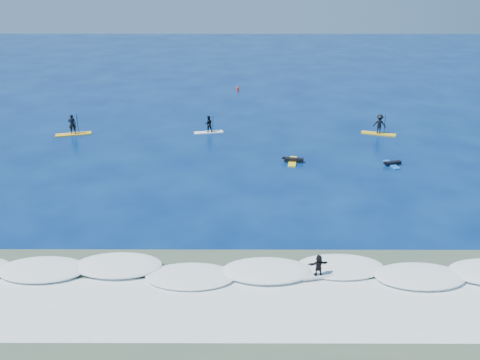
{
  "coord_description": "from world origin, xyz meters",
  "views": [
    {
      "loc": [
        -0.35,
        -34.17,
        15.82
      ],
      "look_at": [
        -0.45,
        1.3,
        0.6
      ],
      "focal_mm": 40.0,
      "sensor_mm": 36.0,
      "label": 1
    }
  ],
  "objects_px": {
    "sup_paddler_center": "(209,126)",
    "marker_buoy": "(238,89)",
    "prone_paddler_far": "(392,164)",
    "sup_paddler_right": "(379,125)",
    "wave_surfer": "(318,267)",
    "sup_paddler_left": "(73,127)",
    "prone_paddler_near": "(293,160)"
  },
  "relations": [
    {
      "from": "sup_paddler_center",
      "to": "marker_buoy",
      "type": "height_order",
      "value": "sup_paddler_center"
    },
    {
      "from": "prone_paddler_far",
      "to": "marker_buoy",
      "type": "xyz_separation_m",
      "value": [
        -12.57,
        24.63,
        0.18
      ]
    },
    {
      "from": "sup_paddler_center",
      "to": "prone_paddler_far",
      "type": "bearing_deg",
      "value": -40.17
    },
    {
      "from": "sup_paddler_center",
      "to": "prone_paddler_far",
      "type": "xyz_separation_m",
      "value": [
        15.18,
        -8.29,
        -0.58
      ]
    },
    {
      "from": "sup_paddler_right",
      "to": "wave_surfer",
      "type": "xyz_separation_m",
      "value": [
        -8.87,
        -24.12,
        -0.13
      ]
    },
    {
      "from": "wave_surfer",
      "to": "sup_paddler_center",
      "type": "bearing_deg",
      "value": 93.77
    },
    {
      "from": "sup_paddler_left",
      "to": "wave_surfer",
      "type": "bearing_deg",
      "value": -65.64
    },
    {
      "from": "sup_paddler_right",
      "to": "marker_buoy",
      "type": "distance_m",
      "value": 21.41
    },
    {
      "from": "prone_paddler_near",
      "to": "prone_paddler_far",
      "type": "height_order",
      "value": "prone_paddler_near"
    },
    {
      "from": "wave_surfer",
      "to": "prone_paddler_far",
      "type": "bearing_deg",
      "value": 51.09
    },
    {
      "from": "prone_paddler_near",
      "to": "wave_surfer",
      "type": "height_order",
      "value": "wave_surfer"
    },
    {
      "from": "prone_paddler_far",
      "to": "sup_paddler_right",
      "type": "bearing_deg",
      "value": -21.3
    },
    {
      "from": "prone_paddler_far",
      "to": "sup_paddler_left",
      "type": "bearing_deg",
      "value": 58.99
    },
    {
      "from": "wave_surfer",
      "to": "sup_paddler_left",
      "type": "bearing_deg",
      "value": 117.14
    },
    {
      "from": "prone_paddler_near",
      "to": "marker_buoy",
      "type": "distance_m",
      "value": 24.41
    },
    {
      "from": "sup_paddler_right",
      "to": "sup_paddler_center",
      "type": "bearing_deg",
      "value": -162.32
    },
    {
      "from": "sup_paddler_right",
      "to": "prone_paddler_near",
      "type": "height_order",
      "value": "sup_paddler_right"
    },
    {
      "from": "sup_paddler_left",
      "to": "wave_surfer",
      "type": "height_order",
      "value": "sup_paddler_left"
    },
    {
      "from": "sup_paddler_right",
      "to": "prone_paddler_far",
      "type": "bearing_deg",
      "value": -76.75
    },
    {
      "from": "prone_paddler_near",
      "to": "wave_surfer",
      "type": "xyz_separation_m",
      "value": [
        -0.17,
        -16.87,
        0.58
      ]
    },
    {
      "from": "sup_paddler_right",
      "to": "wave_surfer",
      "type": "relative_size",
      "value": 1.78
    },
    {
      "from": "sup_paddler_center",
      "to": "marker_buoy",
      "type": "relative_size",
      "value": 3.8
    },
    {
      "from": "sup_paddler_center",
      "to": "marker_buoy",
      "type": "bearing_deg",
      "value": 69.39
    },
    {
      "from": "sup_paddler_right",
      "to": "wave_surfer",
      "type": "height_order",
      "value": "sup_paddler_right"
    },
    {
      "from": "sup_paddler_left",
      "to": "sup_paddler_right",
      "type": "xyz_separation_m",
      "value": [
        28.63,
        0.21,
        0.15
      ]
    },
    {
      "from": "prone_paddler_near",
      "to": "prone_paddler_far",
      "type": "xyz_separation_m",
      "value": [
        7.9,
        -0.68,
        -0.02
      ]
    },
    {
      "from": "sup_paddler_center",
      "to": "sup_paddler_right",
      "type": "relative_size",
      "value": 0.87
    },
    {
      "from": "sup_paddler_left",
      "to": "prone_paddler_far",
      "type": "relative_size",
      "value": 1.67
    },
    {
      "from": "sup_paddler_center",
      "to": "prone_paddler_far",
      "type": "relative_size",
      "value": 1.4
    },
    {
      "from": "prone_paddler_far",
      "to": "wave_surfer",
      "type": "height_order",
      "value": "wave_surfer"
    },
    {
      "from": "sup_paddler_center",
      "to": "marker_buoy",
      "type": "xyz_separation_m",
      "value": [
        2.61,
        16.34,
        -0.39
      ]
    },
    {
      "from": "sup_paddler_center",
      "to": "sup_paddler_left",
      "type": "bearing_deg",
      "value": 171.13
    }
  ]
}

